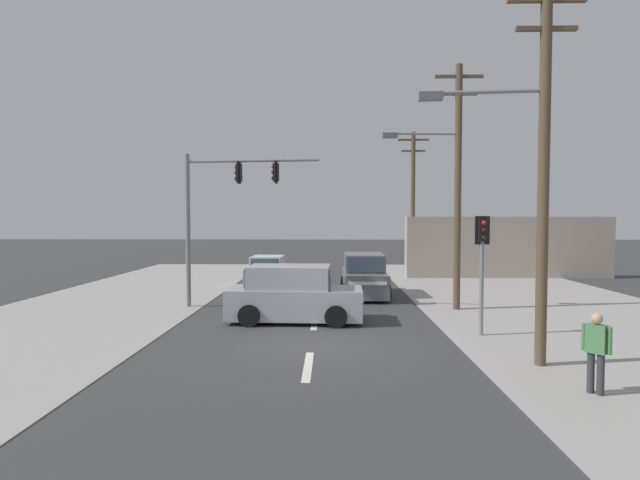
{
  "coord_description": "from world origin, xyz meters",
  "views": [
    {
      "loc": [
        0.52,
        -13.6,
        3.48
      ],
      "look_at": [
        0.16,
        4.0,
        2.73
      ],
      "focal_mm": 28.0,
      "sensor_mm": 36.0,
      "label": 1
    }
  ],
  "objects_px": {
    "utility_pole_background_right": "(413,201)",
    "sedan_receding_far": "(268,272)",
    "pedestal_signal_right_kerb": "(482,255)",
    "utility_pole_midground_right": "(454,179)",
    "utility_pole_foreground_right": "(537,161)",
    "traffic_signal_mast": "(220,202)",
    "suv_oncoming_near": "(294,295)",
    "pedestrian_at_kerb": "(596,349)",
    "suv_kerbside_parked": "(364,276)"
  },
  "relations": [
    {
      "from": "pedestal_signal_right_kerb",
      "to": "suv_kerbside_parked",
      "type": "distance_m",
      "value": 8.37
    },
    {
      "from": "utility_pole_foreground_right",
      "to": "pedestrian_at_kerb",
      "type": "distance_m",
      "value": 4.39
    },
    {
      "from": "pedestal_signal_right_kerb",
      "to": "utility_pole_foreground_right",
      "type": "bearing_deg",
      "value": -83.49
    },
    {
      "from": "suv_kerbside_parked",
      "to": "utility_pole_foreground_right",
      "type": "bearing_deg",
      "value": -72.83
    },
    {
      "from": "sedan_receding_far",
      "to": "suv_kerbside_parked",
      "type": "bearing_deg",
      "value": -34.0
    },
    {
      "from": "pedestrian_at_kerb",
      "to": "utility_pole_background_right",
      "type": "bearing_deg",
      "value": 91.05
    },
    {
      "from": "utility_pole_foreground_right",
      "to": "suv_kerbside_parked",
      "type": "height_order",
      "value": "utility_pole_foreground_right"
    },
    {
      "from": "pedestrian_at_kerb",
      "to": "suv_oncoming_near",
      "type": "bearing_deg",
      "value": 133.07
    },
    {
      "from": "utility_pole_foreground_right",
      "to": "traffic_signal_mast",
      "type": "height_order",
      "value": "utility_pole_foreground_right"
    },
    {
      "from": "pedestal_signal_right_kerb",
      "to": "pedestrian_at_kerb",
      "type": "height_order",
      "value": "pedestal_signal_right_kerb"
    },
    {
      "from": "utility_pole_midground_right",
      "to": "suv_kerbside_parked",
      "type": "distance_m",
      "value": 6.21
    },
    {
      "from": "pedestal_signal_right_kerb",
      "to": "suv_kerbside_parked",
      "type": "relative_size",
      "value": 0.78
    },
    {
      "from": "utility_pole_foreground_right",
      "to": "sedan_receding_far",
      "type": "distance_m",
      "value": 16.57
    },
    {
      "from": "utility_pole_background_right",
      "to": "utility_pole_foreground_right",
      "type": "bearing_deg",
      "value": -90.16
    },
    {
      "from": "utility_pole_midground_right",
      "to": "suv_oncoming_near",
      "type": "bearing_deg",
      "value": -158.76
    },
    {
      "from": "utility_pole_foreground_right",
      "to": "utility_pole_midground_right",
      "type": "bearing_deg",
      "value": 91.01
    },
    {
      "from": "sedan_receding_far",
      "to": "utility_pole_background_right",
      "type": "bearing_deg",
      "value": 25.85
    },
    {
      "from": "suv_kerbside_parked",
      "to": "sedan_receding_far",
      "type": "xyz_separation_m",
      "value": [
        -4.75,
        3.21,
        -0.18
      ]
    },
    {
      "from": "utility_pole_midground_right",
      "to": "utility_pole_background_right",
      "type": "relative_size",
      "value": 1.08
    },
    {
      "from": "utility_pole_midground_right",
      "to": "pedestrian_at_kerb",
      "type": "distance_m",
      "value": 10.1
    },
    {
      "from": "utility_pole_background_right",
      "to": "pedestal_signal_right_kerb",
      "type": "xyz_separation_m",
      "value": [
        -0.39,
        -14.81,
        -2.1
      ]
    },
    {
      "from": "suv_oncoming_near",
      "to": "pedestrian_at_kerb",
      "type": "bearing_deg",
      "value": -46.93
    },
    {
      "from": "utility_pole_background_right",
      "to": "suv_oncoming_near",
      "type": "xyz_separation_m",
      "value": [
        -6.11,
        -12.84,
        -3.63
      ]
    },
    {
      "from": "utility_pole_foreground_right",
      "to": "sedan_receding_far",
      "type": "bearing_deg",
      "value": 120.11
    },
    {
      "from": "pedestal_signal_right_kerb",
      "to": "pedestrian_at_kerb",
      "type": "bearing_deg",
      "value": -81.33
    },
    {
      "from": "utility_pole_midground_right",
      "to": "pedestal_signal_right_kerb",
      "type": "height_order",
      "value": "utility_pole_midground_right"
    },
    {
      "from": "utility_pole_foreground_right",
      "to": "utility_pole_background_right",
      "type": "bearing_deg",
      "value": 89.84
    },
    {
      "from": "traffic_signal_mast",
      "to": "utility_pole_foreground_right",
      "type": "bearing_deg",
      "value": -39.58
    },
    {
      "from": "sedan_receding_far",
      "to": "suv_oncoming_near",
      "type": "bearing_deg",
      "value": -77.41
    },
    {
      "from": "pedestal_signal_right_kerb",
      "to": "utility_pole_midground_right",
      "type": "bearing_deg",
      "value": 87.15
    },
    {
      "from": "traffic_signal_mast",
      "to": "utility_pole_background_right",
      "type": "bearing_deg",
      "value": 48.2
    },
    {
      "from": "traffic_signal_mast",
      "to": "pedestal_signal_right_kerb",
      "type": "relative_size",
      "value": 1.69
    },
    {
      "from": "traffic_signal_mast",
      "to": "sedan_receding_far",
      "type": "distance_m",
      "value": 7.29
    },
    {
      "from": "pedestal_signal_right_kerb",
      "to": "suv_oncoming_near",
      "type": "xyz_separation_m",
      "value": [
        -5.72,
        1.98,
        -1.53
      ]
    },
    {
      "from": "traffic_signal_mast",
      "to": "suv_oncoming_near",
      "type": "bearing_deg",
      "value": -40.07
    },
    {
      "from": "traffic_signal_mast",
      "to": "utility_pole_midground_right",
      "type": "bearing_deg",
      "value": -1.74
    },
    {
      "from": "suv_oncoming_near",
      "to": "utility_pole_background_right",
      "type": "bearing_deg",
      "value": 64.56
    },
    {
      "from": "pedestal_signal_right_kerb",
      "to": "traffic_signal_mast",
      "type": "bearing_deg",
      "value": 152.59
    },
    {
      "from": "utility_pole_midground_right",
      "to": "traffic_signal_mast",
      "type": "bearing_deg",
      "value": 178.26
    },
    {
      "from": "utility_pole_foreground_right",
      "to": "pedestal_signal_right_kerb",
      "type": "xyz_separation_m",
      "value": [
        -0.34,
        2.99,
        -2.41
      ]
    },
    {
      "from": "utility_pole_midground_right",
      "to": "sedan_receding_far",
      "type": "bearing_deg",
      "value": 140.16
    },
    {
      "from": "traffic_signal_mast",
      "to": "suv_oncoming_near",
      "type": "height_order",
      "value": "traffic_signal_mast"
    },
    {
      "from": "utility_pole_background_right",
      "to": "pedestrian_at_kerb",
      "type": "relative_size",
      "value": 5.25
    },
    {
      "from": "utility_pole_midground_right",
      "to": "sedan_receding_far",
      "type": "height_order",
      "value": "utility_pole_midground_right"
    },
    {
      "from": "utility_pole_midground_right",
      "to": "utility_pole_background_right",
      "type": "bearing_deg",
      "value": 89.03
    },
    {
      "from": "sedan_receding_far",
      "to": "pedestrian_at_kerb",
      "type": "xyz_separation_m",
      "value": [
        8.46,
        -15.84,
        0.22
      ]
    },
    {
      "from": "utility_pole_background_right",
      "to": "sedan_receding_far",
      "type": "relative_size",
      "value": 1.99
    },
    {
      "from": "traffic_signal_mast",
      "to": "suv_oncoming_near",
      "type": "relative_size",
      "value": 1.31
    },
    {
      "from": "utility_pole_midground_right",
      "to": "utility_pole_background_right",
      "type": "xyz_separation_m",
      "value": [
        0.18,
        10.53,
        -0.48
      ]
    },
    {
      "from": "utility_pole_midground_right",
      "to": "pedestal_signal_right_kerb",
      "type": "distance_m",
      "value": 5.0
    }
  ]
}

